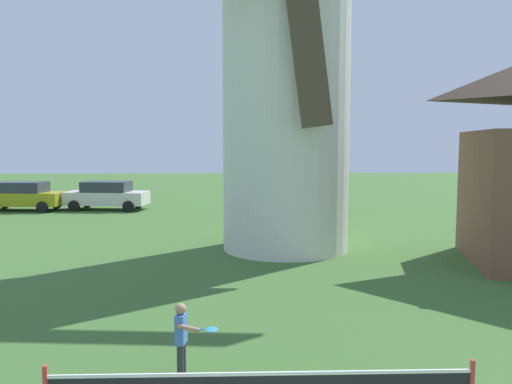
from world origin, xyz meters
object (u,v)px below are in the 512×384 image
object	(u,v)px
windmill	(286,60)
player_far	(183,335)
parked_car_cream	(107,195)
parked_car_mustard	(23,196)

from	to	relation	value
windmill	player_far	xyz separation A→B (m)	(-2.45, -9.59, -5.73)
windmill	parked_car_cream	bearing A→B (deg)	129.46
parked_car_mustard	parked_car_cream	world-z (taller)	same
parked_car_mustard	parked_car_cream	distance (m)	4.49
windmill	parked_car_cream	size ratio (longest dim) A/B	3.19
parked_car_cream	player_far	bearing A→B (deg)	-72.52
windmill	player_far	distance (m)	11.44
player_far	parked_car_mustard	world-z (taller)	parked_car_mustard
windmill	parked_car_cream	distance (m)	15.02
windmill	player_far	world-z (taller)	windmill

